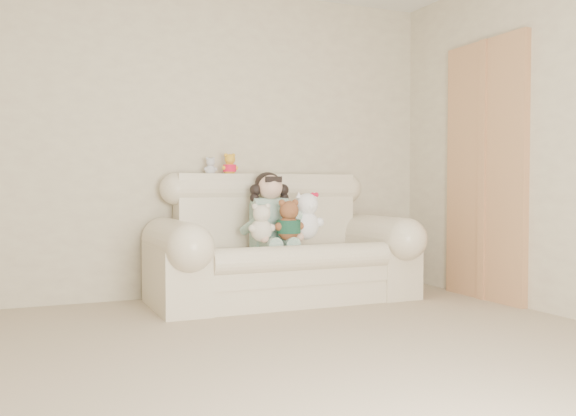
{
  "coord_description": "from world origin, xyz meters",
  "views": [
    {
      "loc": [
        -1.29,
        -2.65,
        0.92
      ],
      "look_at": [
        0.69,
        1.9,
        0.75
      ],
      "focal_mm": 39.2,
      "sensor_mm": 36.0,
      "label": 1
    }
  ],
  "objects": [
    {
      "name": "floor",
      "position": [
        0.0,
        0.0,
        0.0
      ],
      "size": [
        5.0,
        5.0,
        0.0
      ],
      "primitive_type": "plane",
      "color": "tan",
      "rests_on": "ground"
    },
    {
      "name": "wall_back",
      "position": [
        0.0,
        2.5,
        1.3
      ],
      "size": [
        4.5,
        0.0,
        4.5
      ],
      "primitive_type": "plane",
      "rotation": [
        1.57,
        0.0,
        0.0
      ],
      "color": "beige",
      "rests_on": "ground"
    },
    {
      "name": "sofa",
      "position": [
        0.69,
        2.0,
        0.52
      ],
      "size": [
        2.1,
        0.95,
        1.03
      ],
      "primitive_type": null,
      "color": "#FFEACD",
      "rests_on": "floor"
    },
    {
      "name": "door_panel",
      "position": [
        2.22,
        1.4,
        1.05
      ],
      "size": [
        0.06,
        0.9,
        2.1
      ],
      "primitive_type": "cube",
      "color": "#A66C47",
      "rests_on": "floor"
    },
    {
      "name": "seated_child",
      "position": [
        0.61,
        2.08,
        0.74
      ],
      "size": [
        0.38,
        0.47,
        0.63
      ],
      "primitive_type": null,
      "rotation": [
        0.0,
        0.0,
        0.01
      ],
      "color": "#327B61",
      "rests_on": "sofa"
    },
    {
      "name": "brown_teddy",
      "position": [
        0.67,
        1.83,
        0.69
      ],
      "size": [
        0.28,
        0.24,
        0.38
      ],
      "primitive_type": null,
      "rotation": [
        0.0,
        0.0,
        0.26
      ],
      "color": "brown",
      "rests_on": "sofa"
    },
    {
      "name": "white_cat",
      "position": [
        0.85,
        1.89,
        0.72
      ],
      "size": [
        0.35,
        0.31,
        0.45
      ],
      "primitive_type": null,
      "rotation": [
        0.0,
        0.0,
        0.39
      ],
      "color": "white",
      "rests_on": "sofa"
    },
    {
      "name": "cream_teddy",
      "position": [
        0.45,
        1.85,
        0.67
      ],
      "size": [
        0.26,
        0.22,
        0.34
      ],
      "primitive_type": null,
      "rotation": [
        0.0,
        0.0,
        -0.28
      ],
      "color": "white",
      "rests_on": "sofa"
    },
    {
      "name": "yellow_mini_bear",
      "position": [
        0.36,
        2.34,
        1.12
      ],
      "size": [
        0.17,
        0.14,
        0.22
      ],
      "primitive_type": null,
      "rotation": [
        0.0,
        0.0,
        0.29
      ],
      "color": "yellow",
      "rests_on": "sofa"
    },
    {
      "name": "grey_mini_plush",
      "position": [
        0.2,
        2.39,
        1.1
      ],
      "size": [
        0.14,
        0.12,
        0.18
      ],
      "primitive_type": null,
      "rotation": [
        0.0,
        0.0,
        0.29
      ],
      "color": "silver",
      "rests_on": "sofa"
    }
  ]
}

